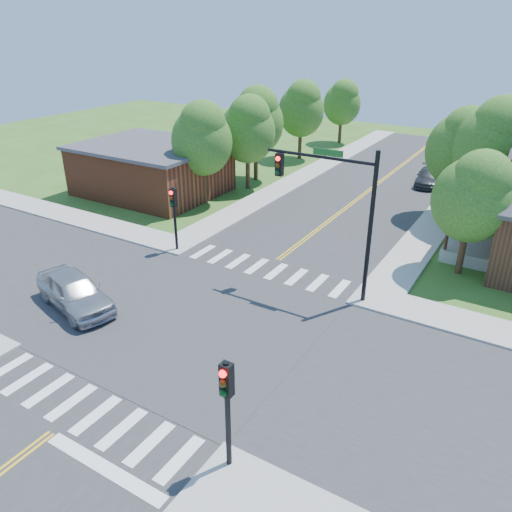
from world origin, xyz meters
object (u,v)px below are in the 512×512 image
Objects in this scene: signal_pole_se at (227,397)px; car_silver at (75,292)px; car_dgrey at (428,177)px; signal_mast_ne at (336,198)px; signal_pole_nw at (174,207)px.

car_silver is (-11.09, 3.88, -1.83)m from signal_pole_se.
car_dgrey is at bearing -2.28° from car_silver.
car_dgrey is (8.99, 27.77, -0.20)m from car_silver.
signal_mast_ne is 20.88m from car_dgrey.
signal_pole_se is at bearing -81.44° from signal_mast_ne.
car_silver is at bearing -142.05° from signal_mast_ne.
signal_mast_ne is at bearing 0.07° from signal_pole_nw.
signal_pole_se is 0.72× the size of car_silver.
car_dgrey is at bearing 93.80° from signal_pole_se.
signal_pole_nw is at bearing -179.93° from signal_mast_ne.
signal_mast_ne is 1.37× the size of car_silver.
car_silver is at bearing -89.11° from signal_pole_nw.
signal_mast_ne reaches higher than signal_pole_nw.
signal_pole_nw is at bearing 16.54° from car_silver.
signal_pole_se reaches higher than car_silver.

